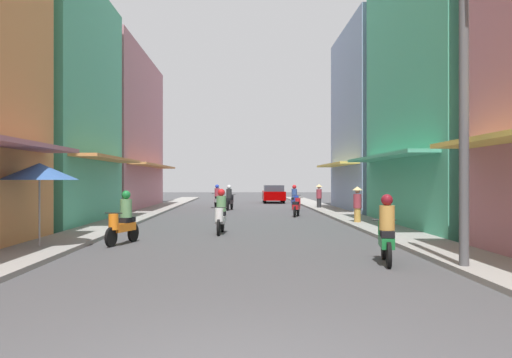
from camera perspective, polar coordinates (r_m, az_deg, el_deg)
The scene contains 19 objects.
ground_plane at distance 24.50m, azimuth -1.63°, elevation -4.52°, with size 103.92×103.92×0.00m, color #424244.
sidewalk_left at distance 25.07m, azimuth -13.81°, elevation -4.28°, with size 1.78×55.24×0.12m, color gray.
sidewalk_right at distance 25.05m, azimuth 10.56°, elevation -4.29°, with size 1.78×55.24×0.12m, color gray.
building_left_mid at distance 24.05m, azimuth -24.24°, elevation 7.63°, with size 7.05×8.56×10.26m.
building_left_far at distance 34.59m, azimuth -17.02°, elevation 5.09°, with size 7.05×13.01×10.04m.
building_right_mid at distance 22.39m, azimuth 23.10°, elevation 12.17°, with size 7.05×9.90×13.31m.
building_right_far at distance 31.91m, azimuth 15.18°, elevation 6.42°, with size 7.05×9.13×11.02m.
motorbike_white at distance 17.86m, azimuth -3.98°, elevation -3.92°, with size 0.55×1.81×1.58m.
motorbike_blue at distance 31.68m, azimuth 4.38°, elevation -2.24°, with size 0.55×1.81×1.58m.
motorbike_green at distance 11.90m, azimuth 14.42°, elevation -5.85°, with size 0.60×1.79×1.58m.
motorbike_orange at distance 15.47m, azimuth -14.70°, elevation -4.51°, with size 0.71×1.75×1.58m.
motorbike_silver at distance 34.42m, azimuth -4.43°, elevation -2.07°, with size 0.61×1.79×1.58m.
motorbike_red at distance 26.36m, azimuth 4.59°, elevation -3.11°, with size 0.66×1.78×0.96m.
motorbike_black at distance 31.72m, azimuth -2.99°, elevation -2.24°, with size 0.60×1.79×1.58m.
parked_car at distance 41.72m, azimuth 1.98°, elevation -1.67°, with size 1.80×4.12×1.45m.
pedestrian_midway at distance 32.72m, azimuth 7.09°, elevation -1.81°, with size 0.44×0.44×1.61m.
pedestrian_crossing at distance 21.72m, azimuth 11.32°, elevation -2.68°, with size 0.44×0.44×1.62m.
vendor_umbrella at distance 14.73m, azimuth -23.15°, elevation 0.77°, with size 2.04×2.04×2.35m.
utility_pole at distance 11.44m, azimuth 22.33°, elevation 7.19°, with size 0.20×1.20×6.54m.
Camera 1 is at (0.04, -4.81, 1.90)m, focal length 35.61 mm.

